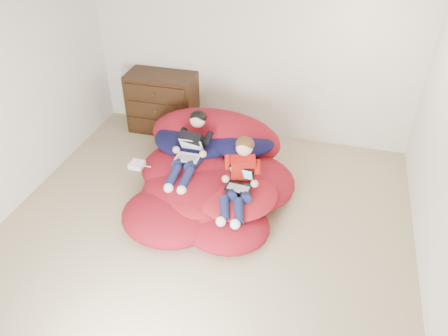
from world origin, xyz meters
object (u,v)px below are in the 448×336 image
at_px(older_boy, 191,145).
at_px(younger_boy, 240,175).
at_px(beanbag_pile, 210,173).
at_px(laptop_black, 240,181).
at_px(dresser, 163,103).
at_px(laptop_white, 189,152).

xyz_separation_m(older_boy, younger_boy, (0.77, -0.45, -0.02)).
xyz_separation_m(beanbag_pile, laptop_black, (0.52, -0.45, 0.29)).
distance_m(beanbag_pile, older_boy, 0.46).
relative_size(dresser, older_boy, 0.97).
bearing_deg(laptop_black, dresser, 133.76).
bearing_deg(laptop_white, laptop_black, -25.46).
bearing_deg(older_boy, dresser, 125.60).
xyz_separation_m(dresser, laptop_black, (1.75, -1.82, 0.07)).
bearing_deg(younger_boy, dresser, 134.01).
distance_m(laptop_white, laptop_black, 0.86).
relative_size(beanbag_pile, laptop_black, 7.69).
height_order(beanbag_pile, laptop_white, beanbag_pile).
relative_size(older_boy, younger_boy, 1.21).
xyz_separation_m(younger_boy, laptop_black, (0.00, -0.02, -0.08)).
bearing_deg(dresser, beanbag_pile, -48.21).
bearing_deg(older_boy, laptop_white, -90.00).
distance_m(dresser, younger_boy, 2.52).
bearing_deg(dresser, laptop_white, -56.23).
height_order(younger_boy, laptop_black, younger_boy).
bearing_deg(younger_boy, older_boy, 149.90).
height_order(dresser, older_boy, older_boy).
relative_size(dresser, beanbag_pile, 0.44).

